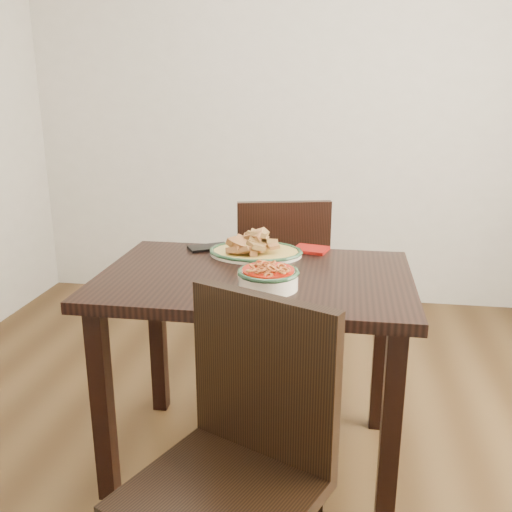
# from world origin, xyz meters

# --- Properties ---
(floor) EXTENTS (3.50, 3.50, 0.00)m
(floor) POSITION_xyz_m (0.00, 0.00, 0.00)
(floor) COLOR #3B2712
(floor) RESTS_ON ground
(wall_back) EXTENTS (3.50, 0.10, 2.60)m
(wall_back) POSITION_xyz_m (0.00, 1.75, 1.30)
(wall_back) COLOR beige
(wall_back) RESTS_ON ground
(dining_table) EXTENTS (1.09, 0.72, 0.75)m
(dining_table) POSITION_xyz_m (-0.01, -0.04, 0.64)
(dining_table) COLOR black
(dining_table) RESTS_ON ground
(chair_far) EXTENTS (0.51, 0.51, 0.89)m
(chair_far) POSITION_xyz_m (0.00, 0.67, 0.50)
(chair_far) COLOR black
(chair_far) RESTS_ON ground
(chair_near) EXTENTS (0.56, 0.56, 0.89)m
(chair_near) POSITION_xyz_m (0.06, -0.70, 0.50)
(chair_near) COLOR black
(chair_near) RESTS_ON ground
(fish_plate) EXTENTS (0.36, 0.28, 0.11)m
(fish_plate) POSITION_xyz_m (-0.04, 0.19, 0.79)
(fish_plate) COLOR beige
(fish_plate) RESTS_ON dining_table
(noodle_bowl) EXTENTS (0.20, 0.20, 0.08)m
(noodle_bowl) POSITION_xyz_m (0.06, -0.17, 0.79)
(noodle_bowl) COLOR white
(noodle_bowl) RESTS_ON dining_table
(smartphone) EXTENTS (0.18, 0.15, 0.01)m
(smartphone) POSITION_xyz_m (-0.25, 0.25, 0.76)
(smartphone) COLOR black
(smartphone) RESTS_ON dining_table
(napkin) EXTENTS (0.15, 0.14, 0.01)m
(napkin) POSITION_xyz_m (0.16, 0.29, 0.76)
(napkin) COLOR maroon
(napkin) RESTS_ON dining_table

